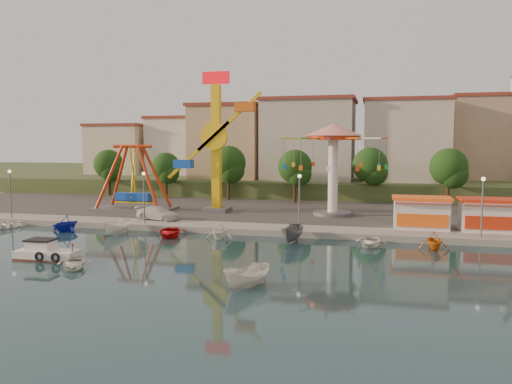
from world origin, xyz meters
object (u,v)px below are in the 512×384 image
(kamikaze_tower, at_px, (219,146))
(wave_swinger, at_px, (333,148))
(pirate_ship_ride, at_px, (133,179))
(rowboat_a, at_px, (73,263))
(skiff, at_px, (247,276))
(van, at_px, (158,213))
(cabin_motorboat, at_px, (46,253))

(kamikaze_tower, xyz_separation_m, wave_swinger, (13.33, 0.60, -0.23))
(pirate_ship_ride, xyz_separation_m, wave_swinger, (24.22, 1.17, 3.80))
(pirate_ship_ride, xyz_separation_m, rowboat_a, (8.52, -25.22, -4.05))
(skiff, bearing_deg, kamikaze_tower, 144.17)
(pirate_ship_ride, bearing_deg, kamikaze_tower, 3.01)
(wave_swinger, bearing_deg, skiff, -95.29)
(pirate_ship_ride, xyz_separation_m, skiff, (21.63, -26.77, -3.70))
(wave_swinger, bearing_deg, kamikaze_tower, -177.43)
(rowboat_a, relative_size, van, 0.68)
(wave_swinger, bearing_deg, rowboat_a, -120.74)
(pirate_ship_ride, bearing_deg, van, -46.37)
(rowboat_a, xyz_separation_m, skiff, (13.11, -1.55, 0.35))
(cabin_motorboat, height_order, skiff, cabin_motorboat)
(pirate_ship_ride, distance_m, van, 9.72)
(rowboat_a, bearing_deg, pirate_ship_ride, 78.87)
(skiff, xyz_separation_m, van, (-15.27, 20.10, 0.62))
(wave_swinger, height_order, skiff, wave_swinger)
(pirate_ship_ride, bearing_deg, cabin_motorboat, -78.16)
(pirate_ship_ride, relative_size, van, 2.05)
(kamikaze_tower, relative_size, rowboat_a, 4.97)
(wave_swinger, relative_size, van, 2.38)
(skiff, bearing_deg, cabin_motorboat, -158.94)
(kamikaze_tower, bearing_deg, rowboat_a, -95.23)
(cabin_motorboat, height_order, rowboat_a, cabin_motorboat)
(cabin_motorboat, height_order, van, van)
(wave_swinger, distance_m, rowboat_a, 31.69)
(pirate_ship_ride, bearing_deg, wave_swinger, 2.77)
(kamikaze_tower, bearing_deg, skiff, -68.54)
(pirate_ship_ride, distance_m, kamikaze_tower, 11.62)
(skiff, distance_m, van, 25.25)
(cabin_motorboat, distance_m, rowboat_a, 4.10)
(wave_swinger, relative_size, cabin_motorboat, 2.40)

